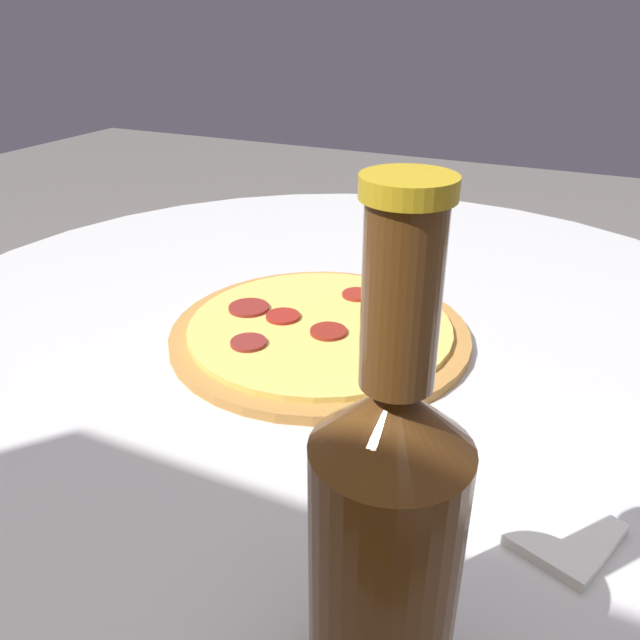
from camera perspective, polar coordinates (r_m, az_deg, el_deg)
table at (r=0.78m, az=2.10°, el=-12.21°), size 1.02×1.02×0.71m
pizza at (r=0.64m, az=-0.03°, el=-0.98°), size 0.31×0.31×0.02m
beer_bottle at (r=0.29m, az=6.07°, el=-18.66°), size 0.07×0.07×0.26m
napkin at (r=0.46m, az=18.26°, el=-16.29°), size 0.13×0.10×0.01m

